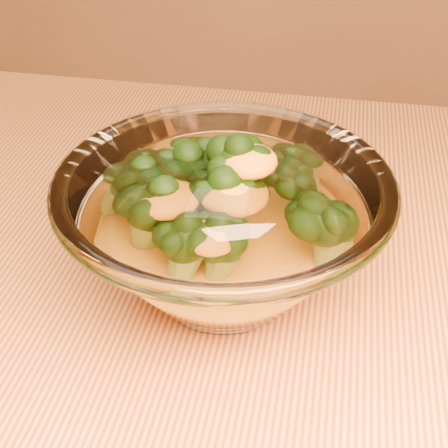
# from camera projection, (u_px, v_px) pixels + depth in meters

# --- Properties ---
(table) EXTENTS (1.20, 0.80, 0.75)m
(table) POSITION_uv_depth(u_px,v_px,m) (283.00, 415.00, 0.51)
(table) COLOR #BF8439
(table) RESTS_ON ground
(glass_bowl) EXTENTS (0.24, 0.24, 0.11)m
(glass_bowl) POSITION_uv_depth(u_px,v_px,m) (224.00, 230.00, 0.46)
(glass_bowl) COLOR white
(glass_bowl) RESTS_ON table
(cheese_sauce) EXTENTS (0.13, 0.13, 0.04)m
(cheese_sauce) POSITION_uv_depth(u_px,v_px,m) (224.00, 253.00, 0.47)
(cheese_sauce) COLOR orange
(cheese_sauce) RESTS_ON glass_bowl
(broccoli_heap) EXTENTS (0.18, 0.15, 0.08)m
(broccoli_heap) POSITION_uv_depth(u_px,v_px,m) (217.00, 200.00, 0.46)
(broccoli_heap) COLOR black
(broccoli_heap) RESTS_ON cheese_sauce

